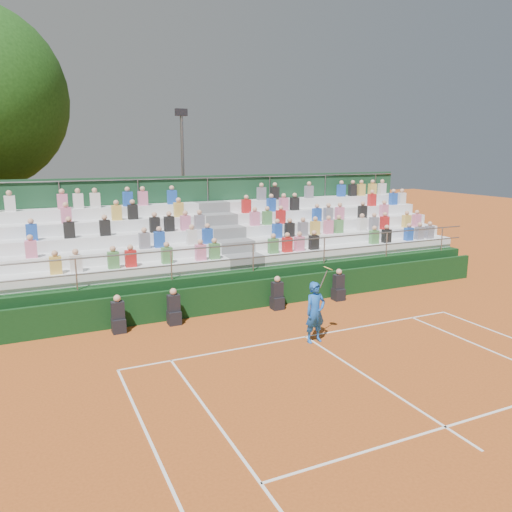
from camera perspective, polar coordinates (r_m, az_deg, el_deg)
name	(u,v)px	position (r m, az deg, el deg)	size (l,w,h in m)	color
ground	(306,337)	(15.13, 5.69, -9.18)	(90.00, 90.00, 0.00)	#AF511D
courtside_wall	(260,294)	(17.65, 0.41, -4.32)	(20.00, 0.15, 1.00)	black
line_officials	(234,302)	(16.80, -2.58, -5.25)	(8.40, 0.40, 1.19)	black
grandstand	(226,260)	(20.40, -3.44, -0.44)	(20.00, 5.20, 4.40)	black
tennis_player	(315,312)	(14.52, 6.79, -6.38)	(0.87, 0.47, 2.22)	blue
floodlight_mast	(183,171)	(26.23, -8.35, 9.57)	(0.60, 0.25, 7.51)	gray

